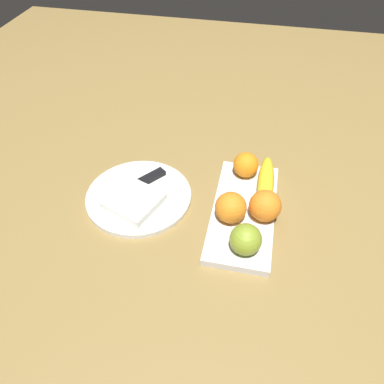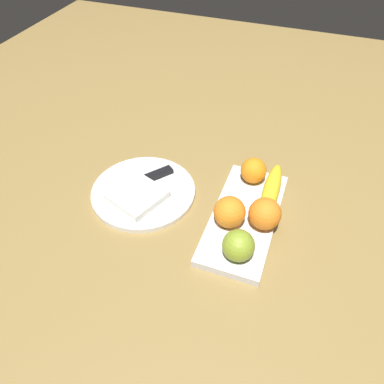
{
  "view_description": "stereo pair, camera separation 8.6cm",
  "coord_description": "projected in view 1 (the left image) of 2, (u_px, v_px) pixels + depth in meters",
  "views": [
    {
      "loc": [
        0.59,
        -0.0,
        0.65
      ],
      "look_at": [
        -0.01,
        -0.13,
        0.05
      ],
      "focal_mm": 35.12,
      "sensor_mm": 36.0,
      "label": 1
    },
    {
      "loc": [
        0.56,
        0.08,
        0.65
      ],
      "look_at": [
        -0.01,
        -0.13,
        0.05
      ],
      "focal_mm": 35.12,
      "sensor_mm": 36.0,
      "label": 2
    }
  ],
  "objects": [
    {
      "name": "apple",
      "position": [
        248.0,
        240.0,
        0.76
      ],
      "size": [
        0.07,
        0.07,
        0.07
      ],
      "primitive_type": "sphere",
      "color": "#8AA52E",
      "rests_on": "fruit_tray"
    },
    {
      "name": "ground_plane",
      "position": [
        247.0,
        220.0,
        0.87
      ],
      "size": [
        2.4,
        2.4,
        0.0
      ],
      "primitive_type": "plane",
      "color": "olive"
    },
    {
      "name": "orange_center",
      "position": [
        267.0,
        207.0,
        0.82
      ],
      "size": [
        0.07,
        0.07,
        0.07
      ],
      "primitive_type": "sphere",
      "color": "orange",
      "rests_on": "fruit_tray"
    },
    {
      "name": "folded_napkin",
      "position": [
        136.0,
        201.0,
        0.88
      ],
      "size": [
        0.14,
        0.14,
        0.02
      ],
      "primitive_type": "cube",
      "rotation": [
        0.0,
        0.0,
        -0.36
      ],
      "color": "white",
      "rests_on": "dinner_plate"
    },
    {
      "name": "orange_near_apple",
      "position": [
        233.0,
        208.0,
        0.82
      ],
      "size": [
        0.07,
        0.07,
        0.07
      ],
      "primitive_type": "sphere",
      "color": "orange",
      "rests_on": "fruit_tray"
    },
    {
      "name": "orange_near_banana",
      "position": [
        248.0,
        165.0,
        0.93
      ],
      "size": [
        0.06,
        0.06,
        0.06
      ],
      "primitive_type": "sphere",
      "color": "orange",
      "rests_on": "fruit_tray"
    },
    {
      "name": "dinner_plate",
      "position": [
        141.0,
        197.0,
        0.91
      ],
      "size": [
        0.25,
        0.25,
        0.01
      ],
      "primitive_type": "cylinder",
      "color": "white",
      "rests_on": "ground_plane"
    },
    {
      "name": "knife",
      "position": [
        146.0,
        182.0,
        0.93
      ],
      "size": [
        0.16,
        0.13,
        0.01
      ],
      "rotation": [
        0.0,
        0.0,
        -0.66
      ],
      "color": "silver",
      "rests_on": "dinner_plate"
    },
    {
      "name": "fruit_tray",
      "position": [
        245.0,
        212.0,
        0.87
      ],
      "size": [
        0.32,
        0.14,
        0.02
      ],
      "primitive_type": "cube",
      "color": "silver",
      "rests_on": "ground_plane"
    },
    {
      "name": "banana",
      "position": [
        268.0,
        183.0,
        0.9
      ],
      "size": [
        0.19,
        0.04,
        0.04
      ],
      "primitive_type": "ellipsoid",
      "rotation": [
        0.0,
        0.0,
        3.16
      ],
      "color": "yellow",
      "rests_on": "fruit_tray"
    }
  ]
}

